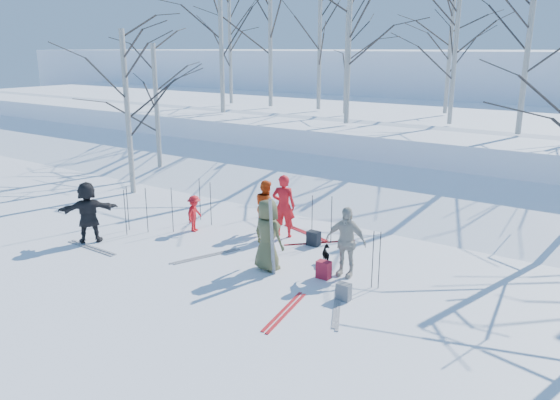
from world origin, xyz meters
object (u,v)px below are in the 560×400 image
Objects in this scene: backpack_grey at (344,292)px; skier_grey_west at (88,212)px; skier_olive_center at (268,235)px; skier_redor_behind at (266,206)px; backpack_red at (324,270)px; skier_red_seated at (194,213)px; skier_cream_east at (346,242)px; skier_red_north at (284,206)px; backpack_dark at (314,238)px; dog at (327,255)px.

skier_grey_west is at bearing -174.03° from backpack_grey.
skier_redor_behind is at bearing -44.34° from skier_olive_center.
backpack_red reaches higher than backpack_grey.
skier_cream_east reaches higher than skier_red_seated.
backpack_grey is (3.37, -2.65, -0.72)m from skier_red_north.
skier_olive_center is 3.65m from skier_red_seated.
backpack_grey is (2.32, -0.44, -0.69)m from skier_olive_center.
backpack_red is at bearing -114.80° from skier_red_seated.
skier_red_north is at bearing -150.03° from skier_redor_behind.
backpack_red is at bearing -52.54° from backpack_dark.
skier_red_seated is 2.94m from skier_grey_west.
skier_red_seated is at bearing -178.05° from skier_grey_west.
skier_grey_west is at bearing -24.34° from dog.
backpack_dark is at bearing -153.20° from skier_redor_behind.
skier_olive_center is at bearing -167.14° from backpack_red.
skier_grey_west is (-6.92, -1.98, 0.02)m from skier_cream_east.
skier_red_seated is at bearing 169.72° from skier_cream_east.
backpack_red is at bearing -158.39° from skier_olive_center.
skier_red_north is 4.31× the size of backpack_red.
backpack_dark is (-1.34, 1.75, -0.01)m from backpack_red.
skier_redor_behind reaches higher than skier_red_seated.
skier_cream_east is 0.98× the size of skier_grey_west.
skier_grey_west is 6.69m from dog.
skier_grey_west is at bearing -147.91° from backpack_dark.
skier_red_seated is 2.03× the size of dog.
backpack_dark is at bearing -90.25° from skier_red_seated.
dog is at bearing -43.98° from backpack_dark.
backpack_dark is (-0.97, 0.93, -0.02)m from dog.
skier_red_north is at bearing 172.47° from backpack_dark.
backpack_dark is (-1.67, 1.31, -0.65)m from skier_cream_east.
skier_red_seated is 5.19m from skier_cream_east.
skier_red_seated is 0.63× the size of skier_grey_west.
backpack_grey is (0.61, -1.19, -0.66)m from skier_cream_east.
skier_red_north is 1.07× the size of skier_cream_east.
backpack_dark reaches higher than backpack_grey.
skier_olive_center is 2.47m from backpack_grey.
skier_cream_east is 1.01m from dog.
skier_red_seated reaches higher than backpack_red.
skier_red_north is at bearing -55.88° from skier_olive_center.
skier_red_north is 4.77× the size of backpack_grey.
backpack_red reaches higher than backpack_dark.
backpack_red is (4.84, -0.79, -0.33)m from skier_red_seated.
dog reaches higher than backpack_dark.
skier_grey_west is (-3.53, -3.47, 0.08)m from skier_redor_behind.
skier_cream_east reaches higher than skier_redor_behind.
skier_grey_west reaches higher than skier_red_seated.
skier_redor_behind is at bearing 174.29° from backpack_dark.
dog is at bearing -169.83° from skier_redor_behind.
skier_grey_west is 4.31× the size of backpack_dark.
backpack_red is (2.43, -1.89, -0.70)m from skier_red_north.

